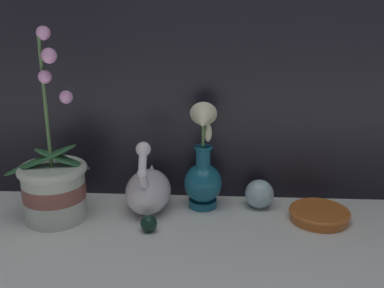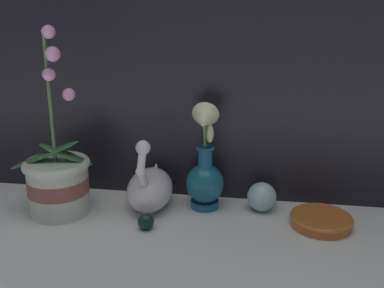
% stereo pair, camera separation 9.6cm
% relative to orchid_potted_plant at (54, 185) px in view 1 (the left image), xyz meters
% --- Properties ---
extents(ground_plane, '(2.80, 2.80, 0.00)m').
position_rel_orchid_potted_plant_xyz_m(ground_plane, '(0.31, -0.08, -0.08)').
color(ground_plane, silver).
extents(orchid_potted_plant, '(0.20, 0.16, 0.44)m').
position_rel_orchid_potted_plant_xyz_m(orchid_potted_plant, '(0.00, 0.00, 0.00)').
color(orchid_potted_plant, beige).
rests_on(orchid_potted_plant, ground_plane).
extents(swan_figurine, '(0.11, 0.19, 0.19)m').
position_rel_orchid_potted_plant_xyz_m(swan_figurine, '(0.21, 0.05, -0.03)').
color(swan_figurine, white).
rests_on(swan_figurine, ground_plane).
extents(blue_vase, '(0.09, 0.11, 0.27)m').
position_rel_orchid_potted_plant_xyz_m(blue_vase, '(0.34, 0.08, 0.01)').
color(blue_vase, '#195B75').
rests_on(blue_vase, ground_plane).
extents(glass_sphere, '(0.07, 0.07, 0.07)m').
position_rel_orchid_potted_plant_xyz_m(glass_sphere, '(0.48, 0.08, -0.05)').
color(glass_sphere, silver).
rests_on(glass_sphere, ground_plane).
extents(amber_dish, '(0.14, 0.14, 0.03)m').
position_rel_orchid_potted_plant_xyz_m(amber_dish, '(0.61, 0.02, -0.07)').
color(amber_dish, '#C66628').
rests_on(amber_dish, ground_plane).
extents(glass_bauble, '(0.04, 0.04, 0.04)m').
position_rel_orchid_potted_plant_xyz_m(glass_bauble, '(0.22, -0.05, -0.07)').
color(glass_bauble, '#142D23').
rests_on(glass_bauble, ground_plane).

